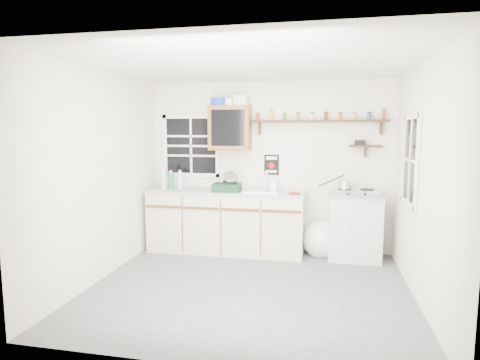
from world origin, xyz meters
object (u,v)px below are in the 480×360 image
(right_cabinet, at_px, (354,227))
(hotplate, at_px, (356,192))
(upper_cabinet, at_px, (230,128))
(dish_rack, at_px, (228,185))
(spice_shelf, at_px, (319,121))
(main_cabinet, at_px, (226,221))

(right_cabinet, height_order, hotplate, hotplate)
(upper_cabinet, relative_size, dish_rack, 1.69)
(spice_shelf, bearing_deg, dish_rack, -165.44)
(spice_shelf, height_order, dish_rack, spice_shelf)
(main_cabinet, distance_m, upper_cabinet, 1.37)
(hotplate, bearing_deg, main_cabinet, 178.34)
(main_cabinet, bearing_deg, hotplate, 0.17)
(upper_cabinet, bearing_deg, spice_shelf, 3.12)
(main_cabinet, bearing_deg, spice_shelf, 9.25)
(main_cabinet, height_order, spice_shelf, spice_shelf)
(main_cabinet, relative_size, dish_rack, 6.00)
(main_cabinet, height_order, dish_rack, dish_rack)
(upper_cabinet, relative_size, spice_shelf, 0.34)
(right_cabinet, xyz_separation_m, spice_shelf, (-0.53, 0.19, 1.47))
(right_cabinet, relative_size, dish_rack, 2.36)
(main_cabinet, height_order, hotplate, hotplate)
(main_cabinet, height_order, upper_cabinet, upper_cabinet)
(main_cabinet, relative_size, spice_shelf, 1.21)
(main_cabinet, xyz_separation_m, right_cabinet, (1.83, 0.03, -0.01))
(main_cabinet, xyz_separation_m, upper_cabinet, (0.03, 0.14, 1.36))
(main_cabinet, height_order, right_cabinet, main_cabinet)
(spice_shelf, bearing_deg, upper_cabinet, -176.88)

